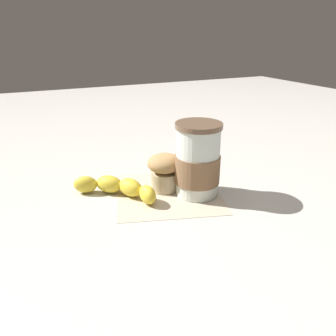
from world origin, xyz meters
The scene contains 6 objects.
ground_plane centered at (0.00, 0.00, 0.00)m, with size 3.00×3.00×0.00m, color beige.
paper_napkin centered at (0.00, 0.00, 0.00)m, with size 0.22×0.22×0.00m, color beige.
coffee_cup centered at (-0.05, 0.03, 0.07)m, with size 0.10×0.10×0.15m.
muffin centered at (0.00, -0.02, 0.05)m, with size 0.07×0.07×0.08m.
banana centered at (0.10, -0.03, 0.02)m, with size 0.15×0.15×0.04m.
wooden_stirrer centered at (-0.07, -0.12, 0.00)m, with size 0.11×0.01×0.00m, color tan.
Camera 1 is at (0.27, 0.57, 0.32)m, focal length 35.00 mm.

